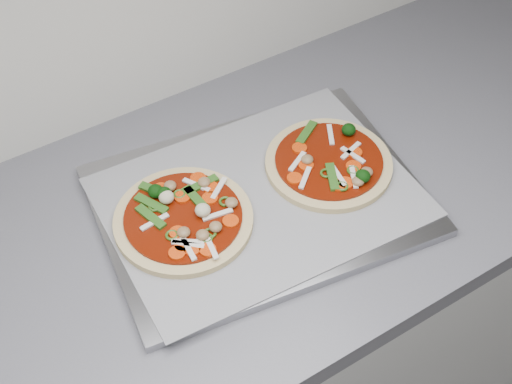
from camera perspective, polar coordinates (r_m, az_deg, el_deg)
base_cabinet at (r=1.55m, az=2.51°, el=-11.06°), size 3.60×0.60×0.86m
countertop at (r=1.19m, az=3.21°, el=0.24°), size 3.60×0.60×0.04m
baking_tray at (r=1.13m, az=0.27°, el=-0.68°), size 0.54×0.43×0.02m
parchment at (r=1.12m, az=0.27°, el=-0.38°), size 0.50×0.37×0.00m
pizza_left at (r=1.09m, az=-5.80°, el=-2.01°), size 0.22×0.22×0.04m
pizza_right at (r=1.17m, az=5.93°, el=2.34°), size 0.23×0.23×0.04m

